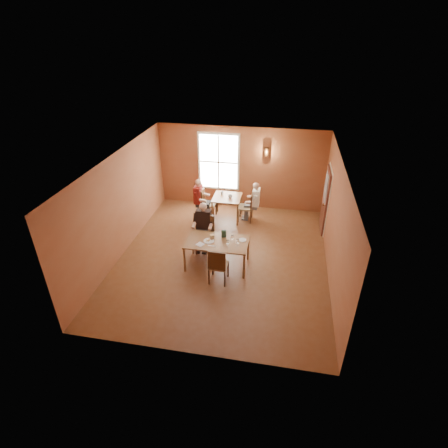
% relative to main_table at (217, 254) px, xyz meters
% --- Properties ---
extents(ground, '(6.00, 7.00, 0.01)m').
position_rel_main_table_xyz_m(ground, '(0.09, 0.37, -0.41)').
color(ground, brown).
rests_on(ground, ground).
extents(wall_back, '(6.00, 0.04, 3.00)m').
position_rel_main_table_xyz_m(wall_back, '(0.09, 3.87, 1.09)').
color(wall_back, brown).
rests_on(wall_back, ground).
extents(wall_front, '(6.00, 0.04, 3.00)m').
position_rel_main_table_xyz_m(wall_front, '(0.09, -3.13, 1.09)').
color(wall_front, brown).
rests_on(wall_front, ground).
extents(wall_left, '(0.04, 7.00, 3.00)m').
position_rel_main_table_xyz_m(wall_left, '(-2.91, 0.37, 1.09)').
color(wall_left, brown).
rests_on(wall_left, ground).
extents(wall_right, '(0.04, 7.00, 3.00)m').
position_rel_main_table_xyz_m(wall_right, '(3.09, 0.37, 1.09)').
color(wall_right, brown).
rests_on(wall_right, ground).
extents(ceiling, '(6.00, 7.00, 0.04)m').
position_rel_main_table_xyz_m(ceiling, '(0.09, 0.37, 2.59)').
color(ceiling, white).
rests_on(ceiling, wall_back).
extents(window, '(1.36, 0.10, 1.96)m').
position_rel_main_table_xyz_m(window, '(-0.71, 3.82, 1.29)').
color(window, white).
rests_on(window, wall_back).
extents(door, '(0.12, 1.04, 2.10)m').
position_rel_main_table_xyz_m(door, '(3.03, 2.67, 0.64)').
color(door, maroon).
rests_on(door, ground).
extents(wall_sconce, '(0.16, 0.16, 0.28)m').
position_rel_main_table_xyz_m(wall_sconce, '(0.99, 3.77, 1.79)').
color(wall_sconce, brown).
rests_on(wall_sconce, wall_back).
extents(main_table, '(1.73, 0.97, 0.81)m').
position_rel_main_table_xyz_m(main_table, '(0.00, 0.00, 0.00)').
color(main_table, brown).
rests_on(main_table, ground).
extents(chair_diner_main, '(0.49, 0.49, 1.12)m').
position_rel_main_table_xyz_m(chair_diner_main, '(-0.50, 0.65, 0.15)').
color(chair_diner_main, maroon).
rests_on(chair_diner_main, ground).
extents(diner_main, '(0.57, 0.57, 1.43)m').
position_rel_main_table_xyz_m(diner_main, '(-0.50, 0.62, 0.31)').
color(diner_main, black).
rests_on(diner_main, ground).
extents(chair_empty, '(0.48, 0.48, 1.06)m').
position_rel_main_table_xyz_m(chair_empty, '(0.18, -0.66, 0.12)').
color(chair_empty, '#5A2F1F').
rests_on(chair_empty, ground).
extents(plate_food, '(0.31, 0.31, 0.04)m').
position_rel_main_table_xyz_m(plate_food, '(-0.22, -0.03, 0.42)').
color(plate_food, white).
rests_on(plate_food, main_table).
extents(sandwich, '(0.14, 0.14, 0.12)m').
position_rel_main_table_xyz_m(sandwich, '(-0.15, 0.08, 0.47)').
color(sandwich, '#DFB06F').
rests_on(sandwich, main_table).
extents(goblet_a, '(0.09, 0.09, 0.20)m').
position_rel_main_table_xyz_m(goblet_a, '(0.41, 0.08, 0.51)').
color(goblet_a, white).
rests_on(goblet_a, main_table).
extents(goblet_b, '(0.10, 0.10, 0.22)m').
position_rel_main_table_xyz_m(goblet_b, '(0.59, -0.11, 0.51)').
color(goblet_b, white).
rests_on(goblet_b, main_table).
extents(goblet_c, '(0.10, 0.10, 0.20)m').
position_rel_main_table_xyz_m(goblet_c, '(0.33, -0.19, 0.50)').
color(goblet_c, white).
rests_on(goblet_c, main_table).
extents(menu_stand, '(0.15, 0.10, 0.22)m').
position_rel_main_table_xyz_m(menu_stand, '(0.15, 0.25, 0.52)').
color(menu_stand, '#233E28').
rests_on(menu_stand, main_table).
extents(knife, '(0.23, 0.02, 0.00)m').
position_rel_main_table_xyz_m(knife, '(-0.09, -0.25, 0.41)').
color(knife, silver).
rests_on(knife, main_table).
extents(napkin, '(0.26, 0.26, 0.01)m').
position_rel_main_table_xyz_m(napkin, '(-0.42, -0.23, 0.41)').
color(napkin, white).
rests_on(napkin, main_table).
extents(side_plate, '(0.22, 0.22, 0.02)m').
position_rel_main_table_xyz_m(side_plate, '(0.69, 0.19, 0.41)').
color(side_plate, white).
rests_on(side_plate, main_table).
extents(second_table, '(0.95, 0.95, 0.84)m').
position_rel_main_table_xyz_m(second_table, '(-0.21, 2.79, 0.01)').
color(second_table, brown).
rests_on(second_table, ground).
extents(chair_diner_white, '(0.46, 0.46, 1.05)m').
position_rel_main_table_xyz_m(chair_diner_white, '(0.44, 2.79, 0.12)').
color(chair_diner_white, brown).
rests_on(chair_diner_white, ground).
extents(diner_white, '(0.54, 0.54, 1.35)m').
position_rel_main_table_xyz_m(diner_white, '(0.47, 2.79, 0.27)').
color(diner_white, silver).
rests_on(diner_white, ground).
extents(chair_diner_maroon, '(0.47, 0.47, 1.06)m').
position_rel_main_table_xyz_m(chair_diner_maroon, '(-0.86, 2.79, 0.12)').
color(chair_diner_maroon, '#4F2E13').
rests_on(chair_diner_maroon, ground).
extents(diner_maroon, '(0.56, 0.56, 1.40)m').
position_rel_main_table_xyz_m(diner_maroon, '(-0.89, 2.79, 0.29)').
color(diner_maroon, '#540E13').
rests_on(diner_maroon, ground).
extents(cup_a, '(0.14, 0.14, 0.11)m').
position_rel_main_table_xyz_m(cup_a, '(-0.09, 2.73, 0.49)').
color(cup_a, silver).
rests_on(cup_a, second_table).
extents(cup_b, '(0.12, 0.12, 0.10)m').
position_rel_main_table_xyz_m(cup_b, '(-0.42, 2.95, 0.49)').
color(cup_b, silver).
rests_on(cup_b, second_table).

